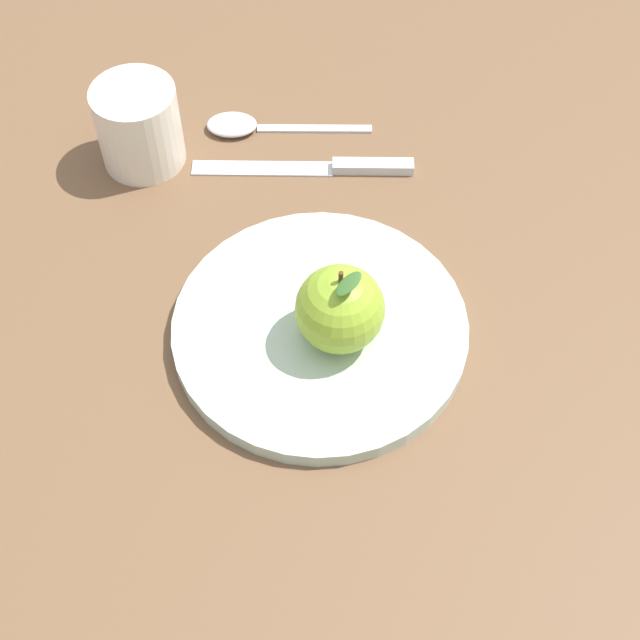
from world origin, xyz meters
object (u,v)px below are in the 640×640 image
Objects in this scene: cup at (138,123)px; spoon at (249,125)px; knife at (323,167)px; dinner_plate at (320,328)px; apple at (340,309)px.

cup is 0.55× the size of spoon.
knife is 1.25× the size of spoon.
dinner_plate is at bearing -16.59° from spoon.
dinner_plate is 2.90× the size of apple.
apple reaches higher than knife.
cup is at bearing -100.78° from spoon.
cup reaches higher than knife.
knife is (0.10, 0.13, -0.04)m from cup.
dinner_plate is 0.19m from knife.
knife is at bearing 20.51° from spoon.
apple is 0.28m from cup.
dinner_plate is 3.00× the size of cup.
apple reaches higher than dinner_plate.
spoon is (-0.24, 0.07, -0.00)m from dinner_plate.
spoon reaches higher than knife.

